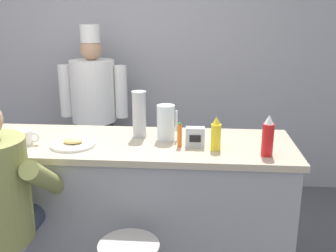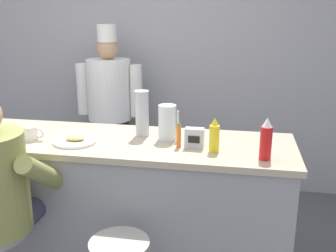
{
  "view_description": "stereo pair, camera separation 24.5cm",
  "coord_description": "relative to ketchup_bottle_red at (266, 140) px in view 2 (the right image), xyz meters",
  "views": [
    {
      "loc": [
        0.78,
        -2.04,
        1.81
      ],
      "look_at": [
        0.59,
        0.31,
        1.12
      ],
      "focal_mm": 42.0,
      "sensor_mm": 36.0,
      "label": 1
    },
    {
      "loc": [
        1.02,
        -2.0,
        1.81
      ],
      "look_at": [
        0.59,
        0.31,
        1.12
      ],
      "focal_mm": 42.0,
      "sensor_mm": 36.0,
      "label": 2
    }
  ],
  "objects": [
    {
      "name": "cup_stack_steel",
      "position": [
        -0.79,
        0.3,
        0.04
      ],
      "size": [
        0.1,
        0.1,
        0.31
      ],
      "color": "#B7BABF",
      "rests_on": "diner_counter"
    },
    {
      "name": "hot_sauce_bottle_orange",
      "position": [
        -0.51,
        0.12,
        -0.04
      ],
      "size": [
        0.03,
        0.03,
        0.15
      ],
      "color": "orange",
      "rests_on": "diner_counter"
    },
    {
      "name": "wall_back",
      "position": [
        -1.18,
        1.82,
        0.23
      ],
      "size": [
        10.0,
        0.06,
        2.7
      ],
      "color": "#99999E",
      "rests_on": "ground_plane"
    },
    {
      "name": "coffee_mug_white",
      "position": [
        -1.48,
        0.08,
        -0.07
      ],
      "size": [
        0.14,
        0.09,
        0.09
      ],
      "color": "white",
      "rests_on": "diner_counter"
    },
    {
      "name": "cook_in_whites_near",
      "position": [
        -1.41,
        1.45,
        -0.19
      ],
      "size": [
        0.66,
        0.42,
        1.7
      ],
      "color": "#232328",
      "rests_on": "ground_plane"
    },
    {
      "name": "diner_counter",
      "position": [
        -1.18,
        0.19,
        -0.62
      ],
      "size": [
        2.78,
        0.69,
        1.0
      ],
      "color": "gray",
      "rests_on": "ground_plane"
    },
    {
      "name": "mustard_bottle_yellow",
      "position": [
        -0.29,
        0.08,
        -0.02
      ],
      "size": [
        0.06,
        0.06,
        0.21
      ],
      "color": "yellow",
      "rests_on": "diner_counter"
    },
    {
      "name": "ketchup_bottle_red",
      "position": [
        0.0,
        0.0,
        0.0
      ],
      "size": [
        0.07,
        0.07,
        0.25
      ],
      "color": "red",
      "rests_on": "diner_counter"
    },
    {
      "name": "water_pitcher_clear",
      "position": [
        -0.61,
        0.25,
        0.0
      ],
      "size": [
        0.13,
        0.12,
        0.23
      ],
      "color": "silver",
      "rests_on": "diner_counter"
    },
    {
      "name": "breakfast_plate",
      "position": [
        -1.18,
        0.08,
        -0.1
      ],
      "size": [
        0.28,
        0.28,
        0.05
      ],
      "color": "white",
      "rests_on": "diner_counter"
    },
    {
      "name": "napkin_dispenser_chrome",
      "position": [
        -0.42,
        0.13,
        -0.05
      ],
      "size": [
        0.12,
        0.07,
        0.12
      ],
      "color": "silver",
      "rests_on": "diner_counter"
    }
  ]
}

